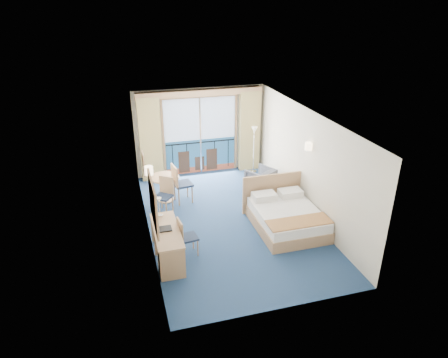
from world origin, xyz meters
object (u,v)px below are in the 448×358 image
(round_table, at_px, (165,182))
(nightstand, at_px, (287,194))
(bed, at_px, (286,216))
(desk, at_px, (170,254))
(floor_lamp, at_px, (254,138))
(armchair, at_px, (260,179))
(table_chair_a, at_px, (179,182))
(desk_chair, at_px, (185,235))
(table_chair_b, at_px, (165,193))

(round_table, bearing_deg, nightstand, -18.39)
(bed, bearing_deg, nightstand, 64.77)
(desk, bearing_deg, floor_lamp, 52.47)
(armchair, distance_m, round_table, 2.77)
(armchair, height_order, round_table, round_table)
(round_table, height_order, table_chair_a, table_chair_a)
(desk, distance_m, desk_chair, 0.61)
(bed, xyz_separation_m, desk, (-2.96, -0.93, 0.11))
(armchair, xyz_separation_m, floor_lamp, (0.23, 1.25, 0.82))
(nightstand, height_order, floor_lamp, floor_lamp)
(armchair, xyz_separation_m, table_chair_b, (-2.85, -0.56, 0.21))
(armchair, distance_m, desk, 4.37)
(bed, bearing_deg, round_table, 139.84)
(desk_chair, height_order, table_chair_b, table_chair_b)
(nightstand, relative_size, round_table, 0.66)
(floor_lamp, relative_size, table_chair_a, 1.39)
(table_chair_a, bearing_deg, desk_chair, 163.78)
(table_chair_b, bearing_deg, table_chair_a, 79.11)
(nightstand, distance_m, table_chair_b, 3.29)
(nightstand, height_order, desk_chair, desk_chair)
(desk, height_order, desk_chair, desk_chair)
(nightstand, distance_m, desk_chair, 3.52)
(nightstand, bearing_deg, round_table, 161.61)
(bed, xyz_separation_m, table_chair_a, (-2.25, 2.00, 0.33))
(floor_lamp, height_order, desk_chair, floor_lamp)
(bed, xyz_separation_m, floor_lamp, (0.37, 3.40, 0.86))
(desk_chair, xyz_separation_m, table_chair_a, (0.32, 2.47, 0.12))
(table_chair_a, bearing_deg, round_table, 51.20)
(bed, relative_size, floor_lamp, 1.28)
(desk, distance_m, round_table, 3.16)
(bed, distance_m, floor_lamp, 3.53)
(armchair, distance_m, desk_chair, 3.78)
(armchair, bearing_deg, table_chair_a, -25.25)
(nightstand, xyz_separation_m, floor_lamp, (-0.18, 2.24, 0.88))
(round_table, bearing_deg, desk, -96.22)
(armchair, distance_m, table_chair_b, 2.91)
(desk, xyz_separation_m, round_table, (0.34, 3.14, 0.14))
(table_chair_a, bearing_deg, table_chair_b, 122.43)
(nightstand, bearing_deg, table_chair_a, 163.27)
(nightstand, bearing_deg, desk_chair, -152.31)
(armchair, height_order, desk, desk)
(bed, relative_size, table_chair_a, 1.78)
(round_table, relative_size, table_chair_a, 0.73)
(bed, distance_m, table_chair_a, 3.03)
(table_chair_b, bearing_deg, floor_lamp, 68.21)
(desk_chair, bearing_deg, table_chair_b, -3.46)
(table_chair_a, bearing_deg, armchair, -95.09)
(bed, relative_size, table_chair_b, 2.05)
(desk, bearing_deg, table_chair_b, 84.25)
(bed, height_order, desk_chair, bed)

